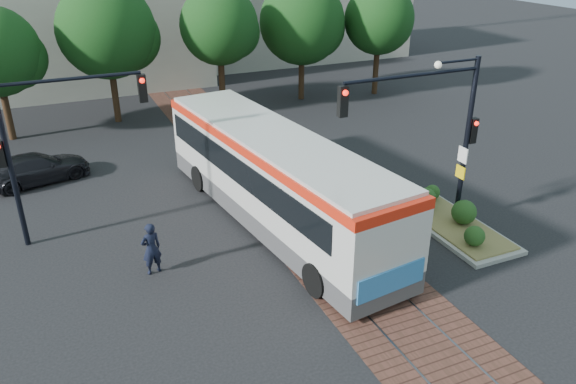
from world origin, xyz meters
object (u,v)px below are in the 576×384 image
(city_bus, at_px, (274,174))
(traffic_island, at_px, (451,218))
(signal_pole_main, at_px, (441,121))
(signal_pole_left, at_px, (42,135))
(officer, at_px, (151,249))
(parked_car, at_px, (36,168))

(city_bus, xyz_separation_m, traffic_island, (5.81, -2.97, -1.60))
(city_bus, distance_m, signal_pole_main, 6.07)
(traffic_island, height_order, signal_pole_left, signal_pole_left)
(traffic_island, height_order, officer, officer)
(city_bus, distance_m, officer, 5.23)
(traffic_island, xyz_separation_m, parked_car, (-13.79, 10.46, 0.31))
(city_bus, distance_m, parked_car, 11.02)
(parked_car, bearing_deg, city_bus, -148.04)
(signal_pole_left, bearing_deg, officer, -54.54)
(officer, height_order, parked_car, officer)
(officer, xyz_separation_m, parked_car, (-3.12, 9.11, -0.24))
(signal_pole_left, xyz_separation_m, parked_car, (-0.60, 5.57, -3.23))
(signal_pole_left, distance_m, parked_car, 6.46)
(signal_pole_main, height_order, signal_pole_left, signal_pole_main)
(signal_pole_left, xyz_separation_m, officer, (2.52, -3.54, -2.98))
(traffic_island, relative_size, signal_pole_left, 0.87)
(traffic_island, bearing_deg, signal_pole_left, 159.64)
(signal_pole_main, relative_size, parked_car, 1.37)
(signal_pole_left, bearing_deg, signal_pole_main, -21.45)
(officer, relative_size, parked_car, 0.40)
(traffic_island, relative_size, parked_car, 1.18)
(city_bus, relative_size, officer, 7.48)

